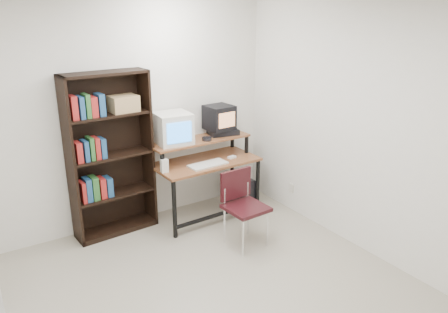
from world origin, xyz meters
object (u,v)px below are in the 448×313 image
crt_tv (219,118)px  computer_desk (205,163)px  crt_monitor (173,129)px  pc_tower (239,192)px  school_chair (242,200)px  bookshelf (109,153)px

crt_tv → computer_desk: bearing=-158.1°
computer_desk → crt_monitor: (-0.35, 0.14, 0.46)m
crt_monitor → pc_tower: crt_monitor is taller
computer_desk → school_chair: size_ratio=1.56×
computer_desk → pc_tower: 0.70m
crt_monitor → bookshelf: 0.79m
computer_desk → pc_tower: bearing=-6.8°
computer_desk → school_chair: computer_desk is taller
crt_tv → pc_tower: crt_tv is taller
crt_monitor → pc_tower: 1.28m
computer_desk → crt_tv: size_ratio=3.76×
crt_tv → bookshelf: size_ratio=0.18×
pc_tower → bookshelf: size_ratio=0.24×
bookshelf → crt_tv: bearing=-7.1°
pc_tower → school_chair: size_ratio=0.54×
pc_tower → computer_desk: bearing=173.6°
computer_desk → pc_tower: computer_desk is taller
crt_tv → pc_tower: bearing=-50.4°
computer_desk → crt_monitor: size_ratio=2.98×
school_chair → pc_tower: bearing=53.9°
pc_tower → bookshelf: 1.79m
crt_monitor → school_chair: size_ratio=0.52×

